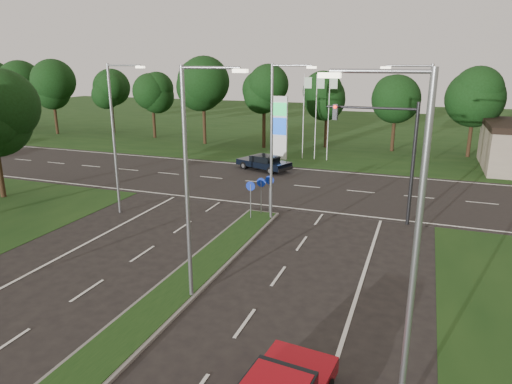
% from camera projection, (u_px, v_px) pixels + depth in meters
% --- Properties ---
extents(verge_far, '(160.00, 50.00, 0.02)m').
position_uv_depth(verge_far, '(355.00, 130.00, 62.70)').
color(verge_far, '#163210').
rests_on(verge_far, ground).
extents(cross_road, '(160.00, 12.00, 0.02)m').
position_uv_depth(cross_road, '(294.00, 185.00, 34.76)').
color(cross_road, black).
rests_on(cross_road, ground).
extents(median_kerb, '(2.00, 26.00, 0.12)m').
position_uv_depth(median_kerb, '(146.00, 318.00, 16.71)').
color(median_kerb, slate).
rests_on(median_kerb, ground).
extents(streetlight_median_near, '(2.53, 0.22, 9.00)m').
position_uv_depth(streetlight_median_near, '(191.00, 175.00, 16.80)').
color(streetlight_median_near, gray).
rests_on(streetlight_median_near, ground).
extents(streetlight_median_far, '(2.53, 0.22, 9.00)m').
position_uv_depth(streetlight_median_far, '(275.00, 135.00, 25.81)').
color(streetlight_median_far, gray).
rests_on(streetlight_median_far, ground).
extents(streetlight_left_far, '(2.53, 0.22, 9.00)m').
position_uv_depth(streetlight_left_far, '(116.00, 132.00, 27.11)').
color(streetlight_left_far, gray).
rests_on(streetlight_left_far, ground).
extents(streetlight_right_far, '(2.53, 0.22, 9.00)m').
position_uv_depth(streetlight_right_far, '(421.00, 144.00, 23.21)').
color(streetlight_right_far, gray).
rests_on(streetlight_right_far, ground).
extents(streetlight_right_near, '(2.53, 0.22, 9.00)m').
position_uv_depth(streetlight_right_near, '(408.00, 241.00, 10.59)').
color(streetlight_right_near, gray).
rests_on(streetlight_right_near, ground).
extents(traffic_signal, '(5.10, 0.42, 7.00)m').
position_uv_depth(traffic_signal, '(390.00, 144.00, 25.66)').
color(traffic_signal, black).
rests_on(traffic_signal, ground).
extents(median_signs, '(1.16, 1.76, 2.38)m').
position_uv_depth(median_signs, '(261.00, 189.00, 27.43)').
color(median_signs, gray).
rests_on(median_signs, ground).
extents(gas_pylon, '(5.80, 1.26, 8.00)m').
position_uv_depth(gas_pylon, '(282.00, 126.00, 43.30)').
color(gas_pylon, silver).
rests_on(gas_pylon, ground).
extents(treeline_far, '(6.00, 6.00, 9.90)m').
position_uv_depth(treeline_far, '(338.00, 84.00, 47.20)').
color(treeline_far, black).
rests_on(treeline_far, ground).
extents(navy_sedan, '(5.15, 3.56, 1.31)m').
position_uv_depth(navy_sedan, '(264.00, 162.00, 39.45)').
color(navy_sedan, black).
rests_on(navy_sedan, ground).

